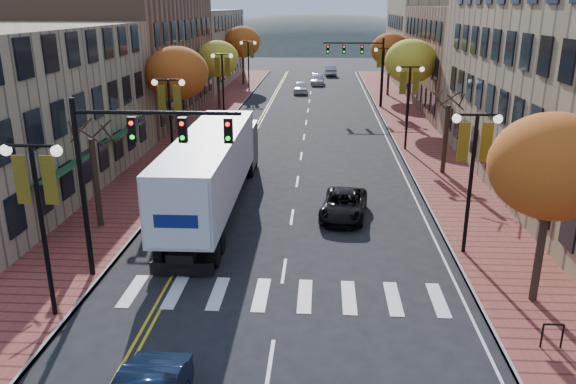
# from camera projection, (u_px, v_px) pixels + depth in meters

# --- Properties ---
(ground) EXTENTS (200.00, 200.00, 0.00)m
(ground) POSITION_uv_depth(u_px,v_px,m) (276.00, 325.00, 18.62)
(ground) COLOR black
(ground) RESTS_ON ground
(sidewalk_left) EXTENTS (4.00, 85.00, 0.15)m
(sidewalk_left) POSITION_uv_depth(u_px,v_px,m) (205.00, 124.00, 49.88)
(sidewalk_left) COLOR brown
(sidewalk_left) RESTS_ON ground
(sidewalk_right) EXTENTS (4.00, 85.00, 0.15)m
(sidewalk_right) POSITION_uv_depth(u_px,v_px,m) (409.00, 126.00, 48.85)
(sidewalk_right) COLOR brown
(sidewalk_right) RESTS_ON ground
(building_left_mid) EXTENTS (12.00, 24.00, 11.00)m
(building_left_mid) POSITION_uv_depth(u_px,v_px,m) (124.00, 57.00, 51.94)
(building_left_mid) COLOR brown
(building_left_mid) RESTS_ON ground
(building_left_far) EXTENTS (12.00, 26.00, 9.50)m
(building_left_far) POSITION_uv_depth(u_px,v_px,m) (187.00, 47.00, 75.85)
(building_left_far) COLOR #9E8966
(building_left_far) RESTS_ON ground
(building_right_mid) EXTENTS (15.00, 24.00, 10.00)m
(building_right_mid) POSITION_uv_depth(u_px,v_px,m) (495.00, 59.00, 55.74)
(building_right_mid) COLOR brown
(building_right_mid) RESTS_ON ground
(building_right_far) EXTENTS (15.00, 20.00, 11.00)m
(building_right_far) POSITION_uv_depth(u_px,v_px,m) (449.00, 41.00, 76.42)
(building_right_far) COLOR #9E8966
(building_right_far) RESTS_ON ground
(tree_left_a) EXTENTS (0.28, 0.28, 4.20)m
(tree_left_a) POSITION_uv_depth(u_px,v_px,m) (96.00, 183.00, 26.00)
(tree_left_a) COLOR #382619
(tree_left_a) RESTS_ON sidewalk_left
(tree_left_b) EXTENTS (4.48, 4.48, 7.21)m
(tree_left_b) POSITION_uv_depth(u_px,v_px,m) (177.00, 73.00, 40.14)
(tree_left_b) COLOR #382619
(tree_left_b) RESTS_ON sidewalk_left
(tree_left_c) EXTENTS (4.16, 4.16, 6.69)m
(tree_left_c) POSITION_uv_depth(u_px,v_px,m) (218.00, 59.00, 55.41)
(tree_left_c) COLOR #382619
(tree_left_c) RESTS_ON sidewalk_left
(tree_left_d) EXTENTS (4.61, 4.61, 7.42)m
(tree_left_d) POSITION_uv_depth(u_px,v_px,m) (242.00, 42.00, 72.28)
(tree_left_d) COLOR #382619
(tree_left_d) RESTS_ON sidewalk_left
(tree_right_a) EXTENTS (4.16, 4.16, 6.69)m
(tree_right_a) POSITION_uv_depth(u_px,v_px,m) (553.00, 167.00, 18.39)
(tree_right_a) COLOR #382619
(tree_right_a) RESTS_ON sidewalk_right
(tree_right_b) EXTENTS (0.28, 0.28, 4.20)m
(tree_right_b) POSITION_uv_depth(u_px,v_px,m) (445.00, 140.00, 34.43)
(tree_right_b) COLOR #382619
(tree_right_b) RESTS_ON sidewalk_right
(tree_right_c) EXTENTS (4.48, 4.48, 7.21)m
(tree_right_c) POSITION_uv_depth(u_px,v_px,m) (411.00, 62.00, 48.57)
(tree_right_c) COLOR #382619
(tree_right_c) RESTS_ON sidewalk_right
(tree_right_d) EXTENTS (4.35, 4.35, 7.00)m
(tree_right_d) POSITION_uv_depth(u_px,v_px,m) (390.00, 50.00, 63.77)
(tree_right_d) COLOR #382619
(tree_right_d) RESTS_ON sidewalk_right
(lamp_left_a) EXTENTS (1.96, 0.36, 6.05)m
(lamp_left_a) POSITION_uv_depth(u_px,v_px,m) (38.00, 198.00, 17.69)
(lamp_left_a) COLOR black
(lamp_left_a) RESTS_ON ground
(lamp_left_b) EXTENTS (1.96, 0.36, 6.05)m
(lamp_left_b) POSITION_uv_depth(u_px,v_px,m) (170.00, 109.00, 32.84)
(lamp_left_b) COLOR black
(lamp_left_b) RESTS_ON ground
(lamp_left_c) EXTENTS (1.96, 0.36, 6.05)m
(lamp_left_c) POSITION_uv_depth(u_px,v_px,m) (223.00, 74.00, 49.88)
(lamp_left_c) COLOR black
(lamp_left_c) RESTS_ON ground
(lamp_left_d) EXTENTS (1.96, 0.36, 6.05)m
(lamp_left_d) POSITION_uv_depth(u_px,v_px,m) (248.00, 56.00, 66.93)
(lamp_left_d) COLOR black
(lamp_left_d) RESTS_ON ground
(lamp_right_a) EXTENTS (1.96, 0.36, 6.05)m
(lamp_right_a) POSITION_uv_depth(u_px,v_px,m) (473.00, 157.00, 22.51)
(lamp_right_a) COLOR black
(lamp_right_a) RESTS_ON ground
(lamp_right_b) EXTENTS (1.96, 0.36, 6.05)m
(lamp_right_b) POSITION_uv_depth(u_px,v_px,m) (409.00, 92.00, 39.55)
(lamp_right_b) COLOR black
(lamp_right_b) RESTS_ON ground
(lamp_right_c) EXTENTS (1.96, 0.36, 6.05)m
(lamp_right_c) POSITION_uv_depth(u_px,v_px,m) (383.00, 66.00, 56.60)
(lamp_right_c) COLOR black
(lamp_right_c) RESTS_ON ground
(traffic_mast_near) EXTENTS (6.10, 0.35, 7.00)m
(traffic_mast_near) POSITION_uv_depth(u_px,v_px,m) (130.00, 156.00, 20.21)
(traffic_mast_near) COLOR black
(traffic_mast_near) RESTS_ON ground
(traffic_mast_far) EXTENTS (6.10, 0.34, 7.00)m
(traffic_mast_far) POSITION_uv_depth(u_px,v_px,m) (363.00, 59.00, 56.51)
(traffic_mast_far) COLOR black
(traffic_mast_far) RESTS_ON ground
(semi_truck) EXTENTS (2.84, 16.72, 4.17)m
(semi_truck) POSITION_uv_depth(u_px,v_px,m) (215.00, 164.00, 28.47)
(semi_truck) COLOR black
(semi_truck) RESTS_ON ground
(black_suv) EXTENTS (2.69, 4.82, 1.27)m
(black_suv) POSITION_uv_depth(u_px,v_px,m) (344.00, 205.00, 27.97)
(black_suv) COLOR black
(black_suv) RESTS_ON ground
(car_far_white) EXTENTS (1.84, 4.20, 1.41)m
(car_far_white) POSITION_uv_depth(u_px,v_px,m) (300.00, 87.00, 67.49)
(car_far_white) COLOR white
(car_far_white) RESTS_ON ground
(car_far_silver) EXTENTS (1.85, 4.47, 1.29)m
(car_far_silver) POSITION_uv_depth(u_px,v_px,m) (318.00, 80.00, 74.60)
(car_far_silver) COLOR #B7B6BE
(car_far_silver) RESTS_ON ground
(car_far_oncoming) EXTENTS (1.98, 4.88, 1.57)m
(car_far_oncoming) POSITION_uv_depth(u_px,v_px,m) (330.00, 70.00, 84.43)
(car_far_oncoming) COLOR #ACACB4
(car_far_oncoming) RESTS_ON ground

